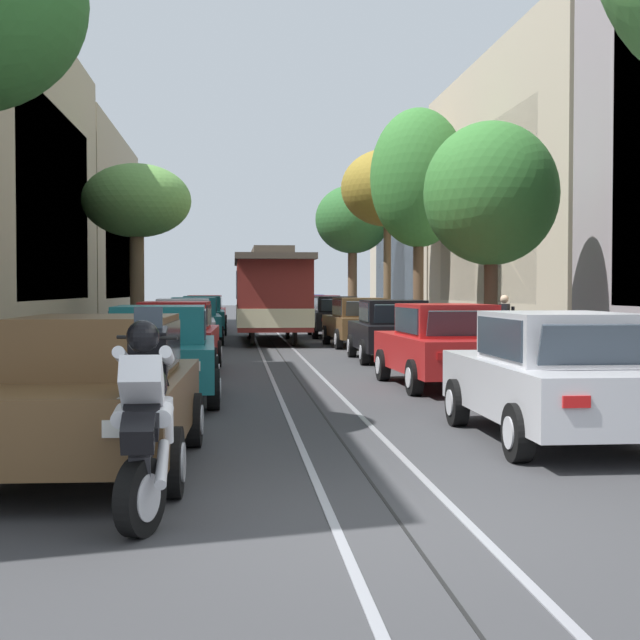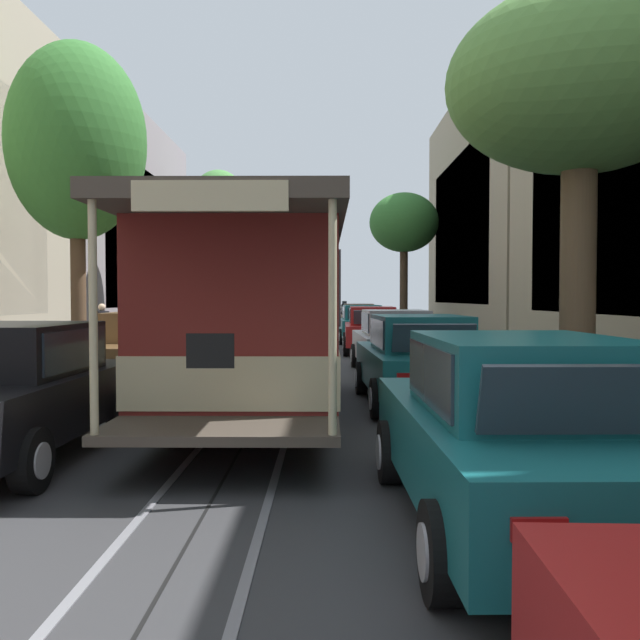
% 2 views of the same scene
% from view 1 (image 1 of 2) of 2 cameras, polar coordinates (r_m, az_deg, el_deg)
% --- Properties ---
extents(ground_plane, '(160.00, 160.00, 0.00)m').
position_cam_1_polar(ground_plane, '(27.48, -2.59, -1.97)').
color(ground_plane, '#38383A').
extents(trolley_track_rails, '(1.14, 58.36, 0.01)m').
position_cam_1_polar(trolley_track_rails, '(30.51, -2.86, -1.58)').
color(trolley_track_rails, gray).
rests_on(trolley_track_rails, ground).
extents(building_facade_right, '(5.78, 50.06, 10.05)m').
position_cam_1_polar(building_facade_right, '(30.16, 15.73, 7.08)').
color(building_facade_right, gray).
rests_on(building_facade_right, ground).
extents(parked_car_brown_near_left, '(2.08, 4.40, 1.58)m').
position_cam_1_polar(parked_car_brown_near_left, '(9.80, -13.56, -4.35)').
color(parked_car_brown_near_left, brown).
rests_on(parked_car_brown_near_left, ground).
extents(parked_car_teal_second_left, '(2.07, 4.39, 1.58)m').
position_cam_1_polar(parked_car_teal_second_left, '(15.68, -9.83, -1.99)').
color(parked_car_teal_second_left, '#196B70').
rests_on(parked_car_teal_second_left, ground).
extents(parked_car_red_mid_left, '(2.07, 4.39, 1.58)m').
position_cam_1_polar(parked_car_red_mid_left, '(20.90, -8.92, -1.02)').
color(parked_car_red_mid_left, red).
rests_on(parked_car_red_mid_left, ground).
extents(parked_car_silver_fourth_left, '(2.10, 4.40, 1.58)m').
position_cam_1_polar(parked_car_silver_fourth_left, '(27.00, -8.43, -0.36)').
color(parked_car_silver_fourth_left, '#B7B7BC').
rests_on(parked_car_silver_fourth_left, ground).
extents(parked_car_teal_fifth_left, '(2.12, 4.41, 1.58)m').
position_cam_1_polar(parked_car_teal_fifth_left, '(31.98, -7.79, -0.01)').
color(parked_car_teal_fifth_left, '#196B70').
rests_on(parked_car_teal_fifth_left, ground).
extents(parked_car_teal_sixth_left, '(2.07, 4.39, 1.58)m').
position_cam_1_polar(parked_car_teal_sixth_left, '(38.26, -7.29, 0.31)').
color(parked_car_teal_sixth_left, '#196B70').
rests_on(parked_car_teal_sixth_left, ground).
extents(parked_car_red_far_left, '(2.08, 4.40, 1.58)m').
position_cam_1_polar(parked_car_red_far_left, '(43.18, -7.12, 0.49)').
color(parked_car_red_far_left, red).
rests_on(parked_car_red_far_left, ground).
extents(parked_car_silver_near_right, '(2.01, 4.37, 1.58)m').
position_cam_1_polar(parked_car_silver_near_right, '(11.65, 14.33, -3.37)').
color(parked_car_silver_near_right, '#B7B7BC').
rests_on(parked_car_silver_near_right, ground).
extents(parked_car_red_second_right, '(2.13, 4.42, 1.58)m').
position_cam_1_polar(parked_car_red_second_right, '(17.65, 7.62, -1.55)').
color(parked_car_red_second_right, red).
rests_on(parked_car_red_second_right, ground).
extents(parked_car_black_mid_right, '(2.03, 4.37, 1.58)m').
position_cam_1_polar(parked_car_black_mid_right, '(24.00, 4.46, -0.63)').
color(parked_car_black_mid_right, black).
rests_on(parked_car_black_mid_right, ground).
extents(parked_car_brown_fourth_right, '(2.14, 4.42, 1.58)m').
position_cam_1_polar(parked_car_brown_fourth_right, '(29.96, 2.43, -0.12)').
color(parked_car_brown_fourth_right, brown).
rests_on(parked_car_brown_fourth_right, ground).
extents(parked_car_black_fifth_right, '(2.04, 4.38, 1.58)m').
position_cam_1_polar(parked_car_black_fifth_right, '(36.11, 0.94, 0.23)').
color(parked_car_black_fifth_right, black).
rests_on(parked_car_black_fifth_right, ground).
extents(parked_car_maroon_sixth_right, '(2.06, 4.39, 1.58)m').
position_cam_1_polar(parked_car_maroon_sixth_right, '(42.34, 0.07, 0.48)').
color(parked_car_maroon_sixth_right, maroon).
rests_on(parked_car_maroon_sixth_right, ground).
extents(parked_car_blue_far_right, '(2.01, 4.36, 1.58)m').
position_cam_1_polar(parked_car_blue_far_right, '(48.35, -0.74, 0.65)').
color(parked_car_blue_far_right, '#233D93').
rests_on(parked_car_blue_far_right, ground).
extents(street_tree_kerb_left_second, '(3.90, 3.88, 6.36)m').
position_cam_1_polar(street_tree_kerb_left_second, '(34.04, -11.24, 7.10)').
color(street_tree_kerb_left_second, brown).
rests_on(street_tree_kerb_left_second, ground).
extents(street_tree_kerb_right_second, '(3.06, 2.67, 5.62)m').
position_cam_1_polar(street_tree_kerb_right_second, '(21.26, 10.52, 7.61)').
color(street_tree_kerb_right_second, brown).
rests_on(street_tree_kerb_right_second, ground).
extents(street_tree_kerb_right_mid, '(3.06, 2.83, 7.54)m').
position_cam_1_polar(street_tree_kerb_right_mid, '(29.49, 6.10, 8.64)').
color(street_tree_kerb_right_mid, brown).
rests_on(street_tree_kerb_right_mid, ground).
extents(street_tree_kerb_right_fourth, '(3.65, 3.74, 7.36)m').
position_cam_1_polar(street_tree_kerb_right_fourth, '(36.69, 4.18, 8.07)').
color(street_tree_kerb_right_fourth, brown).
rests_on(street_tree_kerb_right_fourth, ground).
extents(street_tree_kerb_right_far, '(3.66, 3.35, 6.97)m').
position_cam_1_polar(street_tree_kerb_right_far, '(45.62, 2.02, 6.14)').
color(street_tree_kerb_right_far, brown).
rests_on(street_tree_kerb_right_far, ground).
extents(cable_car_trolley, '(2.57, 9.14, 3.28)m').
position_cam_1_polar(cable_car_trolley, '(32.71, -3.03, 1.56)').
color(cable_car_trolley, maroon).
rests_on(cable_car_trolley, ground).
extents(motorcycle_with_rider, '(0.53, 1.88, 1.71)m').
position_cam_1_polar(motorcycle_with_rider, '(7.56, -10.75, -5.42)').
color(motorcycle_with_rider, black).
rests_on(motorcycle_with_rider, ground).
extents(pedestrian_on_left_pavement, '(0.55, 0.42, 1.71)m').
position_cam_1_polar(pedestrian_on_left_pavement, '(24.55, 11.29, -0.21)').
color(pedestrian_on_left_pavement, slate).
rests_on(pedestrian_on_left_pavement, ground).
extents(fire_hydrant, '(0.40, 0.22, 0.84)m').
position_cam_1_polar(fire_hydrant, '(16.45, -15.42, -3.17)').
color(fire_hydrant, red).
rests_on(fire_hydrant, ground).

